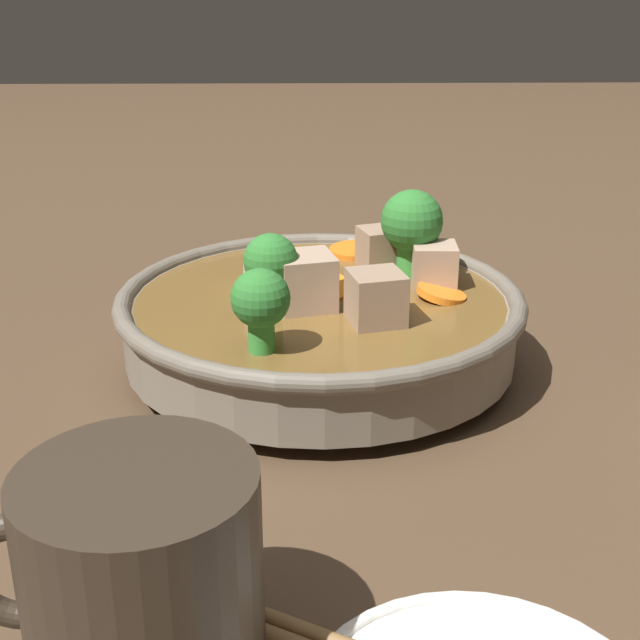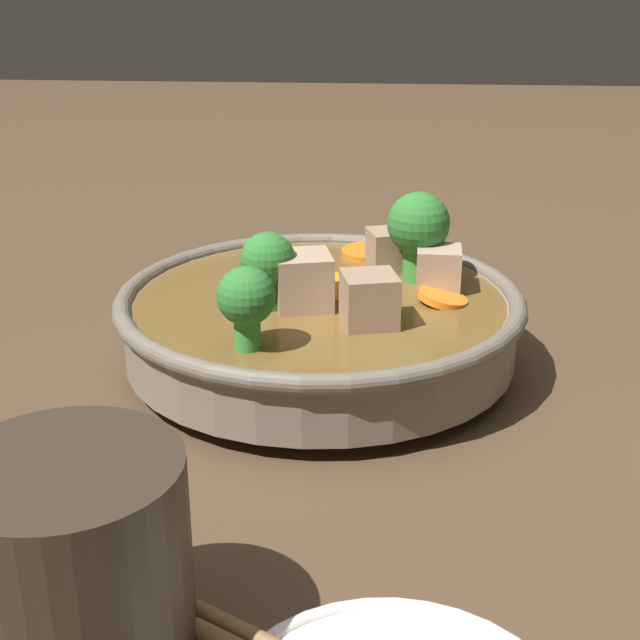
{
  "view_description": "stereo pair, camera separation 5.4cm",
  "coord_description": "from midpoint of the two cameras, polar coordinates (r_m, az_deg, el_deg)",
  "views": [
    {
      "loc": [
        0.01,
        0.56,
        0.26
      ],
      "look_at": [
        0.0,
        0.0,
        0.03
      ],
      "focal_mm": 50.0,
      "sensor_mm": 36.0,
      "label": 1
    },
    {
      "loc": [
        -0.04,
        0.55,
        0.26
      ],
      "look_at": [
        0.0,
        0.0,
        0.03
      ],
      "focal_mm": 50.0,
      "sensor_mm": 36.0,
      "label": 2
    }
  ],
  "objects": [
    {
      "name": "dark_mug",
      "position": [
        0.36,
        -11.36,
        -15.36
      ],
      "size": [
        0.11,
        0.09,
        0.09
      ],
      "color": "#33281E",
      "rests_on": "ground_plane"
    },
    {
      "name": "stirfry_bowl",
      "position": [
        0.6,
        2.71,
        0.25
      ],
      "size": [
        0.27,
        0.27,
        0.11
      ],
      "color": "slate",
      "rests_on": "ground_plane"
    },
    {
      "name": "ground_plane",
      "position": [
        0.61,
        2.54,
        -2.98
      ],
      "size": [
        3.0,
        3.0,
        0.0
      ],
      "primitive_type": "plane",
      "color": "#4C3826"
    },
    {
      "name": "napkin",
      "position": [
        0.85,
        3.81,
        4.35
      ],
      "size": [
        0.13,
        0.11,
        0.0
      ],
      "color": "beige",
      "rests_on": "ground_plane"
    }
  ]
}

